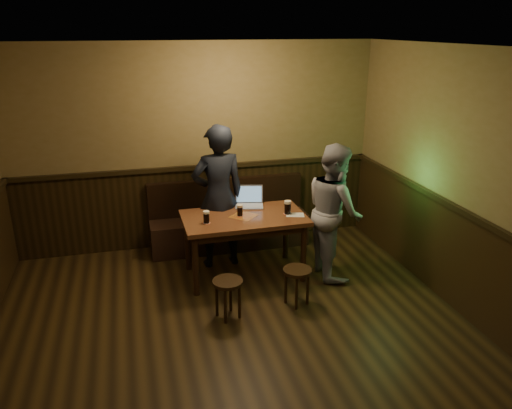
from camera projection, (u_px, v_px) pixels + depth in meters
The scene contains 12 objects.
room at pixel (243, 241), 4.37m from camera, with size 5.04×6.04×2.84m.
bench at pixel (229, 225), 7.06m from camera, with size 2.20×0.50×0.95m.
pub_table at pixel (244, 224), 6.09m from camera, with size 1.49×0.86×0.80m.
stool_left at pixel (228, 288), 5.29m from camera, with size 0.43×0.43×0.44m.
stool_right at pixel (297, 276), 5.55m from camera, with size 0.41×0.41×0.43m.
pint_left at pixel (206, 217), 5.81m from camera, with size 0.10×0.10×0.15m.
pint_mid at pixel (240, 210), 6.03m from camera, with size 0.09×0.09×0.15m.
pint_right at pixel (288, 207), 6.09m from camera, with size 0.11×0.11×0.17m.
laptop at pixel (249, 201), 6.38m from camera, with size 0.41×0.36×0.25m.
menu at pixel (295, 215), 6.08m from camera, with size 0.22×0.15×0.00m, color silver.
person_suit at pixel (218, 197), 6.31m from camera, with size 0.68×0.45×1.86m, color black.
person_grey at pixel (334, 211), 6.11m from camera, with size 0.81×0.63×1.67m, color gray.
Camera 1 is at (-0.90, -3.68, 2.98)m, focal length 35.00 mm.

